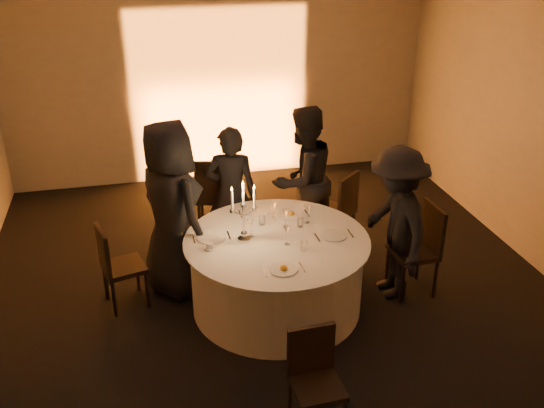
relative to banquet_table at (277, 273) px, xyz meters
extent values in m
plane|color=black|center=(0.00, 0.00, -0.38)|extent=(7.00, 7.00, 0.00)
plane|color=#9E9A92|center=(0.00, 3.50, 1.12)|extent=(7.00, 0.00, 7.00)
cube|color=black|center=(0.00, 3.20, -0.33)|extent=(0.25, 0.12, 0.10)
cylinder|color=black|center=(0.00, 0.00, -0.37)|extent=(0.60, 0.60, 0.03)
cylinder|color=black|center=(0.00, 0.00, -0.01)|extent=(0.20, 0.20, 0.75)
cylinder|color=silver|center=(0.00, 0.00, -0.01)|extent=(1.68, 1.68, 0.75)
cylinder|color=silver|center=(0.00, 0.00, 0.38)|extent=(1.80, 1.80, 0.02)
cube|color=black|center=(-1.47, 0.39, 0.04)|extent=(0.48, 0.48, 0.05)
cube|color=black|center=(-1.64, 0.34, 0.28)|extent=(0.14, 0.39, 0.45)
cylinder|color=black|center=(-1.26, 0.27, -0.18)|extent=(0.04, 0.04, 0.42)
cylinder|color=black|center=(-1.35, 0.59, -0.18)|extent=(0.04, 0.04, 0.42)
cylinder|color=black|center=(-1.59, 0.18, -0.18)|extent=(0.04, 0.04, 0.42)
cylinder|color=black|center=(-1.67, 0.50, -0.18)|extent=(0.04, 0.04, 0.42)
cube|color=black|center=(-0.35, 1.72, 0.10)|extent=(0.52, 0.52, 0.05)
cube|color=black|center=(-0.39, 1.52, 0.38)|extent=(0.44, 0.13, 0.51)
cylinder|color=black|center=(-0.13, 1.87, -0.15)|extent=(0.04, 0.04, 0.48)
cylinder|color=black|center=(-0.50, 1.94, -0.15)|extent=(0.04, 0.04, 0.48)
cylinder|color=black|center=(-0.20, 1.50, -0.15)|extent=(0.04, 0.04, 0.48)
cylinder|color=black|center=(-0.58, 1.57, -0.15)|extent=(0.04, 0.04, 0.48)
cube|color=black|center=(0.92, 1.02, 0.08)|extent=(0.60, 0.60, 0.05)
cube|color=black|center=(1.05, 0.88, 0.34)|extent=(0.34, 0.31, 0.48)
cylinder|color=black|center=(0.93, 1.28, -0.16)|extent=(0.04, 0.04, 0.45)
cylinder|color=black|center=(0.66, 1.04, -0.16)|extent=(0.04, 0.04, 0.45)
cylinder|color=black|center=(1.17, 1.01, -0.16)|extent=(0.04, 0.04, 0.45)
cylinder|color=black|center=(0.91, 0.77, -0.16)|extent=(0.04, 0.04, 0.45)
cube|color=black|center=(1.42, -0.05, 0.08)|extent=(0.44, 0.44, 0.05)
cube|color=black|center=(1.62, -0.05, 0.34)|extent=(0.06, 0.43, 0.48)
cylinder|color=black|center=(1.24, 0.12, -0.16)|extent=(0.04, 0.04, 0.45)
cylinder|color=black|center=(1.25, -0.24, -0.16)|extent=(0.04, 0.04, 0.45)
cylinder|color=black|center=(1.60, 0.13, -0.16)|extent=(0.04, 0.04, 0.45)
cylinder|color=black|center=(1.61, -0.23, -0.16)|extent=(0.04, 0.04, 0.45)
cube|color=black|center=(-0.08, -1.65, 0.02)|extent=(0.39, 0.39, 0.05)
cube|color=black|center=(-0.09, -1.48, 0.25)|extent=(0.37, 0.06, 0.42)
cylinder|color=black|center=(-0.25, -1.50, -0.19)|extent=(0.04, 0.04, 0.40)
cylinder|color=black|center=(0.07, -1.48, -0.19)|extent=(0.04, 0.04, 0.40)
imported|color=black|center=(-0.95, 0.54, 0.54)|extent=(0.96, 1.08, 1.86)
imported|color=black|center=(-0.26, 1.07, 0.40)|extent=(0.65, 0.50, 1.58)
imported|color=black|center=(0.57, 1.12, 0.48)|extent=(1.04, 0.96, 1.72)
imported|color=black|center=(1.21, -0.03, 0.42)|extent=(0.62, 1.05, 1.61)
cylinder|color=white|center=(-0.61, 0.17, 0.39)|extent=(0.29, 0.29, 0.01)
cube|color=#B6B6BB|center=(-0.78, 0.17, 0.39)|extent=(0.01, 0.17, 0.01)
cube|color=#B6B6BB|center=(-0.44, 0.17, 0.39)|extent=(0.02, 0.17, 0.01)
cylinder|color=white|center=(-0.08, 0.60, 0.39)|extent=(0.26, 0.26, 0.01)
cube|color=#B6B6BB|center=(-0.25, 0.60, 0.39)|extent=(0.02, 0.17, 0.01)
cube|color=#B6B6BB|center=(0.09, 0.60, 0.39)|extent=(0.01, 0.17, 0.01)
cylinder|color=white|center=(0.26, 0.45, 0.39)|extent=(0.27, 0.27, 0.01)
cube|color=#B6B6BB|center=(0.09, 0.45, 0.39)|extent=(0.02, 0.17, 0.01)
cube|color=#B6B6BB|center=(0.43, 0.45, 0.39)|extent=(0.02, 0.17, 0.01)
sphere|color=#FFAC20|center=(0.26, 0.45, 0.43)|extent=(0.07, 0.07, 0.07)
cylinder|color=white|center=(0.55, -0.07, 0.39)|extent=(0.25, 0.25, 0.01)
cube|color=#B6B6BB|center=(0.38, -0.07, 0.39)|extent=(0.02, 0.17, 0.01)
cube|color=#B6B6BB|center=(0.72, -0.07, 0.39)|extent=(0.01, 0.17, 0.01)
cylinder|color=white|center=(-0.07, -0.56, 0.39)|extent=(0.25, 0.25, 0.01)
cube|color=#B6B6BB|center=(-0.24, -0.56, 0.39)|extent=(0.02, 0.17, 0.01)
cube|color=#B6B6BB|center=(0.10, -0.56, 0.39)|extent=(0.02, 0.17, 0.01)
sphere|color=#FFAC20|center=(-0.07, -0.56, 0.43)|extent=(0.07, 0.07, 0.07)
cylinder|color=white|center=(-0.65, -0.04, 0.39)|extent=(0.11, 0.11, 0.01)
cylinder|color=white|center=(-0.65, -0.04, 0.42)|extent=(0.07, 0.07, 0.06)
cylinder|color=silver|center=(-0.31, 0.06, 0.40)|extent=(0.12, 0.12, 0.02)
sphere|color=silver|center=(-0.31, 0.06, 0.45)|extent=(0.07, 0.07, 0.07)
cylinder|color=silver|center=(-0.31, 0.06, 0.58)|extent=(0.02, 0.02, 0.33)
cylinder|color=silver|center=(-0.31, 0.06, 0.75)|extent=(0.05, 0.05, 0.03)
cylinder|color=white|center=(-0.31, 0.06, 0.86)|extent=(0.02, 0.02, 0.21)
cone|color=orange|center=(-0.31, 0.06, 0.99)|extent=(0.02, 0.02, 0.03)
cylinder|color=silver|center=(-0.36, 0.06, 0.67)|extent=(0.12, 0.02, 0.08)
cylinder|color=silver|center=(-0.41, 0.06, 0.71)|extent=(0.05, 0.05, 0.03)
cylinder|color=white|center=(-0.41, 0.06, 0.82)|extent=(0.02, 0.02, 0.21)
cone|color=orange|center=(-0.41, 0.06, 0.94)|extent=(0.02, 0.02, 0.03)
cylinder|color=silver|center=(-0.26, 0.06, 0.67)|extent=(0.12, 0.02, 0.08)
cylinder|color=silver|center=(-0.20, 0.06, 0.71)|extent=(0.05, 0.05, 0.03)
cylinder|color=white|center=(-0.20, 0.06, 0.82)|extent=(0.02, 0.02, 0.21)
cone|color=orange|center=(-0.20, 0.06, 0.94)|extent=(0.02, 0.02, 0.03)
cylinder|color=white|center=(0.38, 0.26, 0.39)|extent=(0.06, 0.06, 0.01)
cylinder|color=white|center=(0.38, 0.26, 0.44)|extent=(0.01, 0.01, 0.10)
cone|color=white|center=(0.38, 0.26, 0.53)|extent=(0.07, 0.07, 0.09)
cylinder|color=white|center=(-0.24, 0.10, 0.39)|extent=(0.06, 0.06, 0.01)
cylinder|color=white|center=(-0.24, 0.10, 0.44)|extent=(0.01, 0.01, 0.10)
cone|color=white|center=(-0.24, 0.10, 0.53)|extent=(0.07, 0.07, 0.09)
cylinder|color=white|center=(0.07, -0.12, 0.39)|extent=(0.06, 0.06, 0.01)
cylinder|color=white|center=(0.07, -0.12, 0.44)|extent=(0.01, 0.01, 0.10)
cone|color=white|center=(0.07, -0.12, 0.53)|extent=(0.07, 0.07, 0.09)
cylinder|color=white|center=(0.08, 0.44, 0.39)|extent=(0.06, 0.06, 0.01)
cylinder|color=white|center=(0.08, 0.44, 0.44)|extent=(0.01, 0.01, 0.10)
cone|color=white|center=(0.08, 0.44, 0.53)|extent=(0.07, 0.07, 0.09)
cylinder|color=white|center=(0.14, 0.23, 0.39)|extent=(0.06, 0.06, 0.01)
cylinder|color=white|center=(0.14, 0.23, 0.44)|extent=(0.01, 0.01, 0.10)
cone|color=white|center=(0.14, 0.23, 0.53)|extent=(0.07, 0.07, 0.09)
cylinder|color=white|center=(0.29, 0.20, 0.43)|extent=(0.07, 0.07, 0.09)
cylinder|color=white|center=(0.20, -0.27, 0.43)|extent=(0.07, 0.07, 0.09)
cylinder|color=white|center=(-0.07, 0.33, 0.43)|extent=(0.07, 0.07, 0.09)
camera|label=1|loc=(-1.20, -4.95, 3.22)|focal=40.00mm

